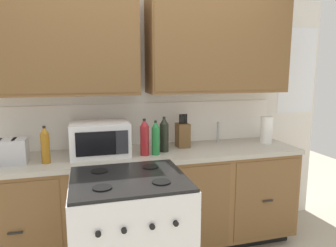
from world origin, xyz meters
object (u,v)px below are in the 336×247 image
Objects in this scene: knife_block at (183,135)px; bottle_green at (156,138)px; toaster at (8,152)px; stove_range at (130,243)px; paper_towel_roll at (266,130)px; bottle_dark at (164,135)px; bottle_red at (145,138)px; bottle_amber at (45,145)px; microwave at (100,139)px.

knife_block is 0.37m from bottle_green.
stove_range is at bearing -34.65° from toaster.
bottle_dark reaches higher than paper_towel_roll.
paper_towel_roll is 1.25m from bottle_red.
toaster is 0.90× the size of bottle_red.
toaster is 1.14m from bottle_green.
paper_towel_roll is (0.85, -0.06, 0.01)m from knife_block.
bottle_green is 1.01× the size of bottle_amber.
knife_block is at bearing 6.38° from microwave.
microwave is at bearing 165.25° from bottle_green.
bottle_red reaches higher than stove_range.
bottle_red is 0.77m from bottle_amber.
stove_range is 1.16m from toaster.
toaster is at bearing -174.30° from microwave.
stove_range is at bearing -123.42° from bottle_dark.
bottle_red is (0.36, -0.11, 0.01)m from microwave.
stove_range is 0.97m from bottle_amber.
bottle_green is at bearing -146.37° from knife_block.
microwave is 1.85× the size of paper_towel_roll.
knife_block is 0.85m from paper_towel_roll.
toaster is at bearing 177.68° from bottle_red.
bottle_green is (1.14, -0.05, 0.05)m from toaster.
microwave is 1.55× the size of bottle_dark.
bottle_amber is (-0.87, -0.01, -0.00)m from bottle_green.
paper_towel_roll is 0.84× the size of bottle_red.
knife_block and bottle_red have the same top height.
microwave is at bearing -179.22° from paper_towel_roll.
bottle_green reaches higher than bottle_amber.
microwave reaches higher than toaster.
bottle_red is (-0.40, -0.20, 0.04)m from knife_block.
bottle_red is (-0.09, 0.01, 0.01)m from bottle_green.
knife_block is (0.76, 0.08, -0.02)m from microwave.
bottle_amber is (-0.77, -0.02, -0.01)m from bottle_red.
bottle_red is at bearing -17.26° from microwave.
bottle_dark is (-0.21, -0.12, 0.04)m from knife_block.
microwave is at bearing 16.94° from bottle_amber.
toaster is 2.29m from paper_towel_roll.
microwave is at bearing 162.74° from bottle_red.
toaster is at bearing -178.55° from bottle_dark.
bottle_dark is 1.07× the size of bottle_amber.
bottle_dark is at bearing -176.79° from paper_towel_roll.
toaster is 1.46m from knife_block.
paper_towel_roll is 1.06m from bottle_dark.
bottle_dark is (-1.06, -0.06, 0.02)m from paper_towel_roll.
paper_towel_roll is at bearing -4.27° from knife_block.
stove_range is 3.39× the size of toaster.
paper_towel_roll is 0.90× the size of bottle_amber.
stove_range is 1.11m from knife_block.
stove_range is 3.65× the size of paper_towel_roll.
bottle_dark is (1.24, 0.03, 0.06)m from toaster.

